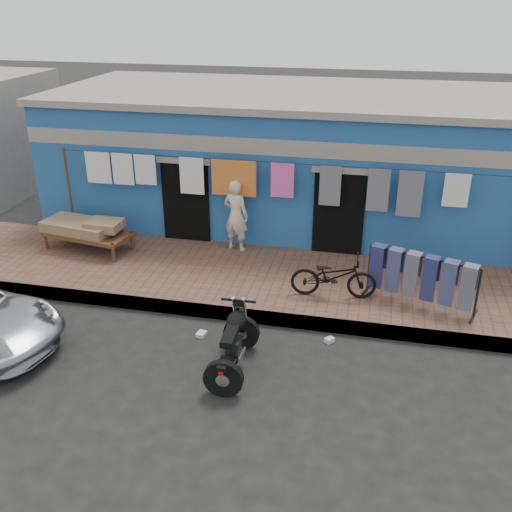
% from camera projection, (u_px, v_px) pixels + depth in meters
% --- Properties ---
extents(ground, '(80.00, 80.00, 0.00)m').
position_uv_depth(ground, '(229.00, 371.00, 9.22)').
color(ground, black).
rests_on(ground, ground).
extents(sidewalk, '(28.00, 3.00, 0.25)m').
position_uv_depth(sidewalk, '(266.00, 281.00, 11.82)').
color(sidewalk, brown).
rests_on(sidewalk, ground).
extents(curb, '(28.00, 0.10, 0.25)m').
position_uv_depth(curb, '(251.00, 316.00, 10.54)').
color(curb, gray).
rests_on(curb, ground).
extents(building, '(12.20, 5.20, 3.36)m').
position_uv_depth(building, '(298.00, 158.00, 14.69)').
color(building, '#235598').
rests_on(building, ground).
extents(clothesline, '(10.06, 0.06, 2.10)m').
position_uv_depth(clothesline, '(262.00, 184.00, 12.28)').
color(clothesline, brown).
rests_on(clothesline, sidewalk).
extents(seated_person, '(0.67, 0.54, 1.63)m').
position_uv_depth(seated_person, '(236.00, 215.00, 12.64)').
color(seated_person, beige).
rests_on(seated_person, sidewalk).
extents(bicycle, '(1.65, 0.70, 1.04)m').
position_uv_depth(bicycle, '(334.00, 272.00, 10.76)').
color(bicycle, black).
rests_on(bicycle, sidewalk).
extents(motorcycle, '(0.67, 1.66, 1.05)m').
position_uv_depth(motorcycle, '(233.00, 342.00, 9.04)').
color(motorcycle, black).
rests_on(motorcycle, ground).
extents(charpoy, '(2.36, 1.63, 0.69)m').
position_uv_depth(charpoy, '(88.00, 235.00, 12.84)').
color(charpoy, brown).
rests_on(charpoy, sidewalk).
extents(jeans_rack, '(2.39, 1.73, 1.02)m').
position_uv_depth(jeans_rack, '(421.00, 279.00, 10.53)').
color(jeans_rack, black).
rests_on(jeans_rack, sidewalk).
extents(litter_a, '(0.22, 0.19, 0.08)m').
position_uv_depth(litter_a, '(253.00, 331.00, 10.24)').
color(litter_a, silver).
rests_on(litter_a, ground).
extents(litter_b, '(0.19, 0.20, 0.08)m').
position_uv_depth(litter_b, '(329.00, 340.00, 9.97)').
color(litter_b, silver).
rests_on(litter_b, ground).
extents(litter_c, '(0.17, 0.20, 0.07)m').
position_uv_depth(litter_c, '(201.00, 334.00, 10.14)').
color(litter_c, silver).
rests_on(litter_c, ground).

